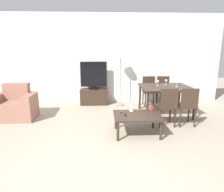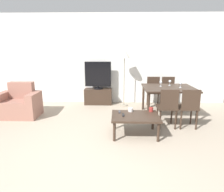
{
  "view_description": "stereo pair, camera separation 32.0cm",
  "coord_description": "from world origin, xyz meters",
  "px_view_note": "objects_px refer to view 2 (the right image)",
  "views": [
    {
      "loc": [
        0.07,
        -2.36,
        1.66
      ],
      "look_at": [
        0.27,
        1.91,
        0.65
      ],
      "focal_mm": 32.0,
      "sensor_mm": 36.0,
      "label": 1
    },
    {
      "loc": [
        0.39,
        -2.37,
        1.66
      ],
      "look_at": [
        0.27,
        1.91,
        0.65
      ],
      "focal_mm": 32.0,
      "sensor_mm": 36.0,
      "label": 2
    }
  ],
  "objects_px": {
    "cup_white_near": "(151,109)",
    "wine_glass_center": "(170,82)",
    "dining_chair_near_right": "(188,106)",
    "cup_colored_far": "(131,110)",
    "dining_chair_far_left": "(154,90)",
    "wine_glass_left": "(181,84)",
    "tv": "(98,75)",
    "tv_stand": "(98,96)",
    "coffee_table": "(135,118)",
    "dining_chair_near": "(168,106)",
    "remote_secondary": "(120,112)",
    "remote_primary": "(123,115)",
    "dining_table": "(169,90)",
    "dining_chair_far": "(169,90)",
    "floor_lamp": "(124,57)",
    "wine_glass_right": "(161,82)",
    "armchair": "(19,104)"
  },
  "relations": [
    {
      "from": "tv",
      "to": "wine_glass_center",
      "type": "height_order",
      "value": "tv"
    },
    {
      "from": "dining_chair_far_left",
      "to": "wine_glass_right",
      "type": "relative_size",
      "value": 5.9
    },
    {
      "from": "coffee_table",
      "to": "remote_primary",
      "type": "distance_m",
      "value": 0.24
    },
    {
      "from": "cup_colored_far",
      "to": "tv",
      "type": "bearing_deg",
      "value": 113.08
    },
    {
      "from": "dining_chair_near",
      "to": "wine_glass_left",
      "type": "bearing_deg",
      "value": 58.62
    },
    {
      "from": "tv_stand",
      "to": "wine_glass_right",
      "type": "distance_m",
      "value": 2.02
    },
    {
      "from": "tv",
      "to": "dining_chair_near",
      "type": "relative_size",
      "value": 0.95
    },
    {
      "from": "tv",
      "to": "armchair",
      "type": "bearing_deg",
      "value": -146.72
    },
    {
      "from": "wine_glass_center",
      "to": "dining_chair_near",
      "type": "bearing_deg",
      "value": -105.35
    },
    {
      "from": "dining_chair_near",
      "to": "dining_chair_far",
      "type": "distance_m",
      "value": 1.74
    },
    {
      "from": "armchair",
      "to": "wine_glass_center",
      "type": "xyz_separation_m",
      "value": [
        3.81,
        0.43,
        0.52
      ]
    },
    {
      "from": "tv_stand",
      "to": "remote_secondary",
      "type": "height_order",
      "value": "tv_stand"
    },
    {
      "from": "dining_table",
      "to": "floor_lamp",
      "type": "height_order",
      "value": "floor_lamp"
    },
    {
      "from": "dining_chair_far_left",
      "to": "floor_lamp",
      "type": "height_order",
      "value": "floor_lamp"
    },
    {
      "from": "dining_chair_far_left",
      "to": "tv",
      "type": "bearing_deg",
      "value": 173.63
    },
    {
      "from": "dining_chair_near_right",
      "to": "cup_colored_far",
      "type": "xyz_separation_m",
      "value": [
        -1.23,
        -0.15,
        -0.05
      ]
    },
    {
      "from": "tv_stand",
      "to": "coffee_table",
      "type": "height_order",
      "value": "tv_stand"
    },
    {
      "from": "tv_stand",
      "to": "wine_glass_left",
      "type": "distance_m",
      "value": 2.47
    },
    {
      "from": "remote_primary",
      "to": "cup_colored_far",
      "type": "relative_size",
      "value": 1.58
    },
    {
      "from": "floor_lamp",
      "to": "dining_chair_near_right",
      "type": "bearing_deg",
      "value": -52.69
    },
    {
      "from": "tv_stand",
      "to": "coffee_table",
      "type": "distance_m",
      "value": 2.45
    },
    {
      "from": "remote_secondary",
      "to": "wine_glass_left",
      "type": "xyz_separation_m",
      "value": [
        1.51,
        1.0,
        0.42
      ]
    },
    {
      "from": "remote_primary",
      "to": "dining_table",
      "type": "bearing_deg",
      "value": 46.75
    },
    {
      "from": "armchair",
      "to": "dining_chair_far",
      "type": "relative_size",
      "value": 1.13
    },
    {
      "from": "dining_chair_far",
      "to": "wine_glass_right",
      "type": "height_order",
      "value": "wine_glass_right"
    },
    {
      "from": "armchair",
      "to": "wine_glass_right",
      "type": "bearing_deg",
      "value": 4.83
    },
    {
      "from": "coffee_table",
      "to": "dining_chair_far_left",
      "type": "distance_m",
      "value": 2.2
    },
    {
      "from": "tv_stand",
      "to": "dining_chair_near",
      "type": "bearing_deg",
      "value": -48.62
    },
    {
      "from": "dining_chair_near_right",
      "to": "floor_lamp",
      "type": "xyz_separation_m",
      "value": [
        -1.31,
        1.72,
        0.95
      ]
    },
    {
      "from": "dining_chair_far",
      "to": "wine_glass_left",
      "type": "height_order",
      "value": "wine_glass_left"
    },
    {
      "from": "tv",
      "to": "cup_white_near",
      "type": "xyz_separation_m",
      "value": [
        1.28,
        -2.0,
        -0.44
      ]
    },
    {
      "from": "wine_glass_left",
      "to": "cup_colored_far",
      "type": "bearing_deg",
      "value": -143.53
    },
    {
      "from": "dining_chair_far_left",
      "to": "wine_glass_left",
      "type": "relative_size",
      "value": 5.9
    },
    {
      "from": "tv",
      "to": "dining_chair_far",
      "type": "height_order",
      "value": "tv"
    },
    {
      "from": "tv_stand",
      "to": "dining_chair_far_left",
      "type": "height_order",
      "value": "dining_chair_far_left"
    },
    {
      "from": "armchair",
      "to": "dining_chair_near_right",
      "type": "relative_size",
      "value": 1.13
    },
    {
      "from": "dining_chair_near",
      "to": "cup_white_near",
      "type": "distance_m",
      "value": 0.39
    },
    {
      "from": "dining_chair_near_right",
      "to": "floor_lamp",
      "type": "distance_m",
      "value": 2.36
    },
    {
      "from": "tv_stand",
      "to": "remote_secondary",
      "type": "bearing_deg",
      "value": -73.05
    },
    {
      "from": "cup_colored_far",
      "to": "dining_chair_far",
      "type": "bearing_deg",
      "value": 56.25
    },
    {
      "from": "dining_chair_near",
      "to": "remote_primary",
      "type": "xyz_separation_m",
      "value": [
        -0.95,
        -0.4,
        -0.08
      ]
    },
    {
      "from": "dining_chair_far_left",
      "to": "remote_primary",
      "type": "height_order",
      "value": "dining_chair_far_left"
    },
    {
      "from": "armchair",
      "to": "dining_table",
      "type": "height_order",
      "value": "armchair"
    },
    {
      "from": "dining_chair_near_right",
      "to": "wine_glass_left",
      "type": "xyz_separation_m",
      "value": [
        0.05,
        0.8,
        0.34
      ]
    },
    {
      "from": "cup_white_near",
      "to": "wine_glass_center",
      "type": "relative_size",
      "value": 0.59
    },
    {
      "from": "armchair",
      "to": "remote_secondary",
      "type": "relative_size",
      "value": 6.47
    },
    {
      "from": "dining_table",
      "to": "remote_primary",
      "type": "distance_m",
      "value": 1.72
    },
    {
      "from": "floor_lamp",
      "to": "wine_glass_right",
      "type": "xyz_separation_m",
      "value": [
        0.91,
        -0.76,
        -0.6
      ]
    },
    {
      "from": "floor_lamp",
      "to": "remote_primary",
      "type": "bearing_deg",
      "value": -92.12
    },
    {
      "from": "dining_chair_far",
      "to": "dining_chair_near_right",
      "type": "distance_m",
      "value": 1.69
    }
  ]
}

